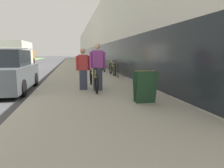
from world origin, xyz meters
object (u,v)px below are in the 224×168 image
sandwich_board_sign (145,86)px  parked_sedan_curbside (5,73)px  cruiser_bike_farthest (98,65)px  cruiser_bike_middle (103,66)px  cruiser_bike_nearest (112,69)px  moving_truck (19,54)px  tandem_bicycle (93,79)px  person_rider (98,67)px  bike_rack_hoop (117,68)px  person_bystander (83,69)px

sandwich_board_sign → parked_sedan_curbside: (-4.52, 3.24, 0.16)m
cruiser_bike_farthest → parked_sedan_curbside: parked_sedan_curbside is taller
cruiser_bike_middle → sandwich_board_sign: (-0.36, -9.70, 0.07)m
cruiser_bike_nearest → moving_truck: size_ratio=0.24×
tandem_bicycle → sandwich_board_sign: sandwich_board_sign is taller
moving_truck → person_rider: bearing=-68.8°
cruiser_bike_farthest → moving_truck: 11.66m
cruiser_bike_middle → moving_truck: moving_truck is taller
sandwich_board_sign → parked_sedan_curbside: size_ratio=0.22×
bike_rack_hoop → cruiser_bike_nearest: (-0.03, 1.19, -0.12)m
bike_rack_hoop → cruiser_bike_nearest: bearing=91.2°
tandem_bicycle → sandwich_board_sign: bearing=-64.6°
person_bystander → cruiser_bike_middle: (1.91, 7.36, -0.39)m
tandem_bicycle → cruiser_bike_middle: (1.52, 7.24, 0.01)m
moving_truck → cruiser_bike_nearest: bearing=-56.5°
sandwich_board_sign → cruiser_bike_nearest: bearing=85.7°
cruiser_bike_middle → sandwich_board_sign: 9.70m
person_bystander → cruiser_bike_farthest: (1.76, 9.48, -0.39)m
sandwich_board_sign → person_bystander: bearing=123.7°
cruiser_bike_farthest → moving_truck: moving_truck is taller
sandwich_board_sign → moving_truck: 21.60m
tandem_bicycle → parked_sedan_curbside: size_ratio=0.66×
moving_truck → parked_sedan_curbside: bearing=-78.3°
person_bystander → bike_rack_hoop: (2.12, 3.62, -0.26)m
tandem_bicycle → person_rider: person_rider is taller
bike_rack_hoop → cruiser_bike_middle: (-0.20, 3.74, -0.13)m
person_bystander → cruiser_bike_nearest: 5.26m
tandem_bicycle → cruiser_bike_farthest: 9.47m
moving_truck → cruiser_bike_farthest: bearing=-45.1°
cruiser_bike_nearest → parked_sedan_curbside: (-5.05, -3.90, 0.21)m
bike_rack_hoop → parked_sedan_curbside: size_ratio=0.21×
person_bystander → bike_rack_hoop: person_bystander is taller
cruiser_bike_middle → moving_truck: (-8.36, 10.35, 0.92)m
cruiser_bike_nearest → moving_truck: bearing=123.5°
bike_rack_hoop → parked_sedan_curbside: 5.76m
person_rider → cruiser_bike_nearest: size_ratio=0.94×
bike_rack_hoop → sandwich_board_sign: bearing=-95.4°
tandem_bicycle → cruiser_bike_middle: bearing=78.1°
parked_sedan_curbside → moving_truck: (-3.48, 16.81, 0.69)m
person_rider → cruiser_bike_middle: 7.73m
person_bystander → cruiser_bike_farthest: 9.65m
person_rider → person_bystander: bearing=156.1°
cruiser_bike_nearest → cruiser_bike_farthest: bearing=94.0°
bike_rack_hoop → sandwich_board_sign: (-0.56, -5.96, -0.06)m
cruiser_bike_farthest → moving_truck: (-8.21, 8.23, 0.91)m
cruiser_bike_nearest → parked_sedan_curbside: bearing=-142.3°
tandem_bicycle → sandwich_board_sign: size_ratio=2.97×
cruiser_bike_farthest → person_bystander: bearing=-100.5°
person_rider → cruiser_bike_middle: bearing=79.6°
person_bystander → cruiser_bike_farthest: bearing=79.5°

